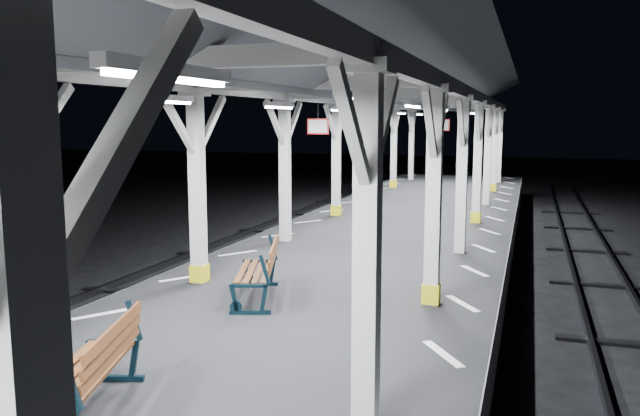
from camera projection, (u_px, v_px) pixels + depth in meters
The scene contains 7 objects.
ground at pixel (259, 403), 8.44m from camera, with size 120.00×120.00×0.00m, color black.
platform at pixel (258, 368), 8.37m from camera, with size 6.00×50.00×1.00m, color black.
hazard_stripes_left at pixel (104, 314), 9.08m from camera, with size 1.00×48.00×0.01m, color silver.
hazard_stripes_right at pixel (443, 354), 7.53m from camera, with size 1.00×48.00×0.01m, color silver.
canopy at pixel (253, 59), 7.79m from camera, with size 5.40×49.00×4.65m.
bench_near at pixel (95, 368), 5.87m from camera, with size 1.10×1.79×0.91m.
bench_mid at pixel (261, 269), 9.78m from camera, with size 1.11×1.77×0.90m.
Camera 1 is at (3.35, -7.30, 3.80)m, focal length 35.00 mm.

